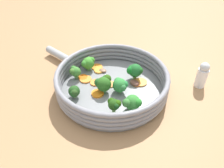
% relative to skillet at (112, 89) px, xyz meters
% --- Properties ---
extents(ground_plane, '(4.00, 4.00, 0.00)m').
position_rel_skillet_xyz_m(ground_plane, '(0.00, 0.00, -0.01)').
color(ground_plane, '#A0754C').
extents(skillet, '(0.34, 0.34, 0.01)m').
position_rel_skillet_xyz_m(skillet, '(0.00, 0.00, 0.00)').
color(skillet, gray).
rests_on(skillet, ground_plane).
extents(skillet_rim_wall, '(0.35, 0.35, 0.06)m').
position_rel_skillet_xyz_m(skillet_rim_wall, '(0.00, 0.00, 0.04)').
color(skillet_rim_wall, gray).
rests_on(skillet_rim_wall, skillet).
extents(skillet_handle, '(0.10, 0.16, 0.03)m').
position_rel_skillet_xyz_m(skillet_handle, '(-0.12, 0.22, 0.02)').
color(skillet_handle, '#999B9E').
rests_on(skillet_handle, skillet).
extents(skillet_rivet_left, '(0.01, 0.01, 0.01)m').
position_rel_skillet_xyz_m(skillet_rivet_left, '(-0.03, 0.16, 0.01)').
color(skillet_rivet_left, gray).
rests_on(skillet_rivet_left, skillet).
extents(skillet_rivet_right, '(0.01, 0.01, 0.01)m').
position_rel_skillet_xyz_m(skillet_rivet_right, '(-0.12, 0.11, 0.01)').
color(skillet_rivet_right, gray).
rests_on(skillet_rivet_right, skillet).
extents(carrot_slice_0, '(0.05, 0.05, 0.00)m').
position_rel_skillet_xyz_m(carrot_slice_0, '(0.08, -0.01, 0.01)').
color(carrot_slice_0, orange).
rests_on(carrot_slice_0, skillet).
extents(carrot_slice_1, '(0.05, 0.05, 0.00)m').
position_rel_skillet_xyz_m(carrot_slice_1, '(-0.00, 0.02, 0.01)').
color(carrot_slice_1, orange).
rests_on(carrot_slice_1, skillet).
extents(carrot_slice_2, '(0.06, 0.06, 0.00)m').
position_rel_skillet_xyz_m(carrot_slice_2, '(-0.01, 0.12, 0.01)').
color(carrot_slice_2, orange).
rests_on(carrot_slice_2, skillet).
extents(carrot_slice_3, '(0.05, 0.05, 0.00)m').
position_rel_skillet_xyz_m(carrot_slice_3, '(-0.07, 0.07, 0.01)').
color(carrot_slice_3, orange).
rests_on(carrot_slice_3, skillet).
extents(carrot_slice_4, '(0.04, 0.04, 0.01)m').
position_rel_skillet_xyz_m(carrot_slice_4, '(-0.01, 0.10, 0.01)').
color(carrot_slice_4, orange).
rests_on(carrot_slice_4, skillet).
extents(carrot_slice_5, '(0.06, 0.06, 0.00)m').
position_rel_skillet_xyz_m(carrot_slice_5, '(0.10, -0.01, 0.01)').
color(carrot_slice_5, '#F8983A').
rests_on(carrot_slice_5, skillet).
extents(carrot_slice_6, '(0.05, 0.05, 0.00)m').
position_rel_skillet_xyz_m(carrot_slice_6, '(-0.04, 0.04, 0.01)').
color(carrot_slice_6, orange).
rests_on(carrot_slice_6, skillet).
extents(carrot_slice_7, '(0.04, 0.04, 0.01)m').
position_rel_skillet_xyz_m(carrot_slice_7, '(-0.07, 0.08, 0.01)').
color(carrot_slice_7, '#D65E0F').
rests_on(carrot_slice_7, skillet).
extents(carrot_slice_8, '(0.04, 0.04, 0.01)m').
position_rel_skillet_xyz_m(carrot_slice_8, '(-0.05, -0.01, 0.01)').
color(carrot_slice_8, orange).
rests_on(carrot_slice_8, skillet).
extents(broccoli_floret_0, '(0.05, 0.05, 0.06)m').
position_rel_skillet_xyz_m(broccoli_floret_0, '(0.09, 0.02, 0.04)').
color(broccoli_floret_0, '#7FA85A').
rests_on(broccoli_floret_0, skillet).
extents(broccoli_floret_1, '(0.05, 0.05, 0.05)m').
position_rel_skillet_xyz_m(broccoli_floret_1, '(0.02, -0.11, 0.03)').
color(broccoli_floret_1, '#609155').
rests_on(broccoli_floret_1, skillet).
extents(broccoli_floret_2, '(0.04, 0.04, 0.05)m').
position_rel_skillet_xyz_m(broccoli_floret_2, '(-0.03, -0.10, 0.04)').
color(broccoli_floret_2, '#75A457').
rests_on(broccoli_floret_2, skillet).
extents(broccoli_floret_3, '(0.05, 0.04, 0.05)m').
position_rel_skillet_xyz_m(broccoli_floret_3, '(-0.04, 0.12, 0.03)').
color(broccoli_floret_3, '#6A9552').
rests_on(broccoli_floret_3, skillet).
extents(broccoli_floret_4, '(0.05, 0.05, 0.05)m').
position_rel_skillet_xyz_m(broccoli_floret_4, '(0.02, -0.03, 0.03)').
color(broccoli_floret_4, '#6E9D56').
rests_on(broccoli_floret_4, skillet).
extents(broccoli_floret_5, '(0.04, 0.04, 0.04)m').
position_rel_skillet_xyz_m(broccoli_floret_5, '(-0.10, 0.09, 0.03)').
color(broccoli_floret_5, '#659353').
rests_on(broccoli_floret_5, skillet).
extents(broccoli_floret_6, '(0.05, 0.05, 0.05)m').
position_rel_skillet_xyz_m(broccoli_floret_6, '(-0.03, -0.01, 0.04)').
color(broccoli_floret_6, '#6DA65C').
rests_on(broccoli_floret_6, skillet).
extents(broccoli_floret_7, '(0.04, 0.04, 0.04)m').
position_rel_skillet_xyz_m(broccoli_floret_7, '(-0.12, -0.01, 0.03)').
color(broccoli_floret_7, '#81B564').
rests_on(broccoli_floret_7, skillet).
extents(mushroom_piece_0, '(0.03, 0.04, 0.01)m').
position_rel_skillet_xyz_m(mushroom_piece_0, '(0.07, -0.01, 0.01)').
color(mushroom_piece_0, brown).
rests_on(mushroom_piece_0, skillet).
extents(mushroom_piece_1, '(0.03, 0.03, 0.01)m').
position_rel_skillet_xyz_m(mushroom_piece_1, '(-0.00, 0.09, 0.01)').
color(mushroom_piece_1, '#886248').
rests_on(mushroom_piece_1, skillet).
extents(salt_shaker, '(0.03, 0.03, 0.09)m').
position_rel_skillet_xyz_m(salt_shaker, '(0.28, -0.08, 0.04)').
color(salt_shaker, white).
rests_on(salt_shaker, ground_plane).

